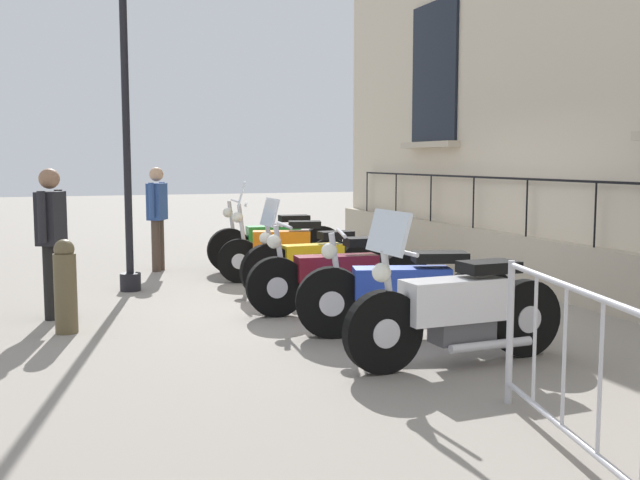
% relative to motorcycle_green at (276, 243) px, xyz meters
% --- Properties ---
extents(ground_plane, '(60.00, 60.00, 0.00)m').
position_rel_motorcycle_green_xyz_m(ground_plane, '(-0.17, 2.93, -0.44)').
color(ground_plane, gray).
extents(building_facade, '(0.82, 12.78, 6.16)m').
position_rel_motorcycle_green_xyz_m(building_facade, '(-3.04, 2.93, 2.54)').
color(building_facade, beige).
rests_on(building_facade, ground_plane).
extents(motorcycle_green, '(2.21, 0.68, 1.15)m').
position_rel_motorcycle_green_xyz_m(motorcycle_green, '(0.00, 0.00, 0.00)').
color(motorcycle_green, black).
rests_on(motorcycle_green, ground_plane).
extents(motorcycle_orange, '(1.91, 0.79, 1.46)m').
position_rel_motorcycle_green_xyz_m(motorcycle_orange, '(0.23, 1.14, 0.03)').
color(motorcycle_orange, black).
rests_on(motorcycle_orange, ground_plane).
extents(motorcycle_yellow, '(2.04, 0.58, 1.28)m').
position_rel_motorcycle_green_xyz_m(motorcycle_yellow, '(0.15, 2.28, -0.01)').
color(motorcycle_yellow, black).
rests_on(motorcycle_yellow, ground_plane).
extents(motorcycle_maroon, '(2.21, 0.67, 1.05)m').
position_rel_motorcycle_green_xyz_m(motorcycle_maroon, '(0.25, 3.46, -0.01)').
color(motorcycle_maroon, black).
rests_on(motorcycle_maroon, ground_plane).
extents(motorcycle_blue, '(2.18, 0.94, 1.07)m').
position_rel_motorcycle_green_xyz_m(motorcycle_blue, '(0.05, 4.76, -0.00)').
color(motorcycle_blue, black).
rests_on(motorcycle_blue, ground_plane).
extents(motorcycle_white, '(2.14, 0.74, 1.36)m').
position_rel_motorcycle_green_xyz_m(motorcycle_white, '(0.12, 5.85, 0.03)').
color(motorcycle_white, black).
rests_on(motorcycle_white, ground_plane).
extents(lamppost, '(0.29, 0.99, 5.15)m').
position_rel_motorcycle_green_xyz_m(lamppost, '(2.38, 1.11, 3.07)').
color(lamppost, black).
rests_on(lamppost, ground_plane).
extents(crowd_barrier, '(0.58, 2.24, 1.05)m').
position_rel_motorcycle_green_xyz_m(crowd_barrier, '(0.54, 7.98, 0.13)').
color(crowd_barrier, '#B7B7BF').
rests_on(crowd_barrier, ground_plane).
extents(bollard, '(0.23, 0.23, 0.97)m').
position_rel_motorcycle_green_xyz_m(bollard, '(3.25, 3.44, 0.05)').
color(bollard, brown).
rests_on(bollard, ground_plane).
extents(pedestrian_standing, '(0.35, 0.49, 1.67)m').
position_rel_motorcycle_green_xyz_m(pedestrian_standing, '(3.37, 2.64, 0.51)').
color(pedestrian_standing, black).
rests_on(pedestrian_standing, ground_plane).
extents(pedestrian_walking, '(0.37, 0.47, 1.65)m').
position_rel_motorcycle_green_xyz_m(pedestrian_walking, '(1.77, -0.62, 0.49)').
color(pedestrian_walking, '#47382D').
rests_on(pedestrian_walking, ground_plane).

